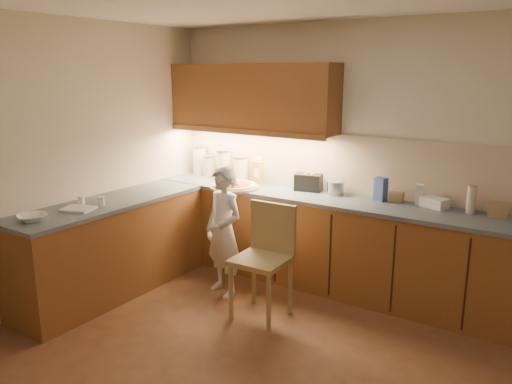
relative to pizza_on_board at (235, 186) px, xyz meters
The scene contains 24 objects.
room 2.10m from the pizza_on_board, 49.75° to the right, with size 4.54×4.50×2.62m.
l_counter 0.65m from the pizza_on_board, 36.16° to the right, with size 3.77×2.62×0.92m.
backsplash 1.05m from the pizza_on_board, 28.19° to the left, with size 3.75×0.02×0.58m, color beige.
upper_cabinets 0.96m from the pizza_on_board, 90.36° to the left, with size 1.95×0.36×0.73m.
pizza_on_board is the anchor object (origin of this frame).
child 0.67m from the pizza_on_board, 64.70° to the right, with size 0.46×0.30×1.25m, color white.
wooden_chair 1.11m from the pizza_on_board, 39.16° to the right, with size 0.46×0.46×0.99m.
mixing_bowl 2.01m from the pizza_on_board, 109.68° to the right, with size 0.23×0.23×0.06m, color white.
canister_a 0.88m from the pizza_on_board, 154.30° to the left, with size 0.17×0.17×0.34m.
canister_b 0.69m from the pizza_on_board, 151.54° to the left, with size 0.14×0.14×0.25m.
canister_c 0.52m from the pizza_on_board, 139.21° to the left, with size 0.18×0.18×0.34m.
canister_d 0.41m from the pizza_on_board, 115.48° to the left, with size 0.17×0.17×0.28m.
oil_jug 0.35m from the pizza_on_board, 73.47° to the left, with size 0.11×0.09×0.29m.
toaster 0.78m from the pizza_on_board, 24.72° to the left, with size 0.29×0.20×0.18m.
steel_pot 1.06m from the pizza_on_board, 18.01° to the left, with size 0.18×0.18×0.13m.
blue_box 1.51m from the pizza_on_board, 12.96° to the left, with size 0.11×0.08×0.22m, color #304590.
card_box_a 1.65m from the pizza_on_board, 13.61° to the left, with size 0.13×0.09×0.09m, color tan.
white_bottle 1.86m from the pizza_on_board, 12.32° to the left, with size 0.06×0.06×0.19m, color silver.
flat_pack 2.00m from the pizza_on_board, 10.74° to the left, with size 0.22×0.16×0.09m, color white.
tall_jar 2.30m from the pizza_on_board, ahead, with size 0.08×0.08×0.25m.
card_box_b 2.51m from the pizza_on_board, ahead, with size 0.16×0.12×0.12m, color tan.
dough_cloth 1.60m from the pizza_on_board, 113.99° to the right, with size 0.27×0.21×0.02m, color silver.
spice_jar_a 1.54m from the pizza_on_board, 120.81° to the right, with size 0.06×0.06×0.08m, color white.
spice_jar_b 1.39m from the pizza_on_board, 115.13° to the right, with size 0.06×0.06×0.09m, color white.
Camera 1 is at (1.75, -2.64, 2.11)m, focal length 35.00 mm.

